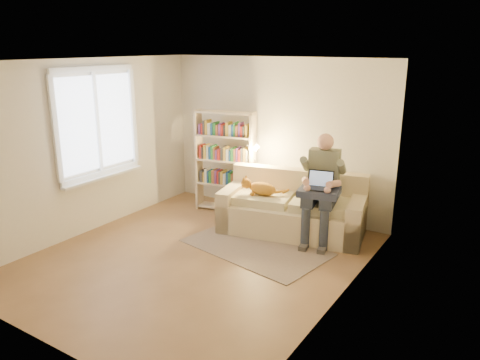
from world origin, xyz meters
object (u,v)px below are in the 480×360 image
Objects in this scene: person at (322,182)px; bookshelf at (225,156)px; laptop at (323,184)px; cat at (258,188)px; sofa at (293,211)px.

bookshelf is (-1.89, 0.31, 0.08)m from person.
laptop is 0.24× the size of bookshelf.
cat is (-0.95, -0.18, -0.19)m from person.
person is at bearing 105.08° from laptop.
sofa is 0.64m from cat.
person reaches higher than sofa.
laptop reaches higher than cat.
sofa is at bearing 160.41° from person.
cat is (-0.48, -0.24, 0.35)m from sofa.
cat is 1.04m from laptop.
sofa is at bearing 148.01° from laptop.
person is (0.47, -0.06, 0.55)m from sofa.
person is at bearing -19.59° from sofa.
laptop is (0.07, -0.13, 0.02)m from person.
bookshelf is at bearing 155.15° from laptop.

